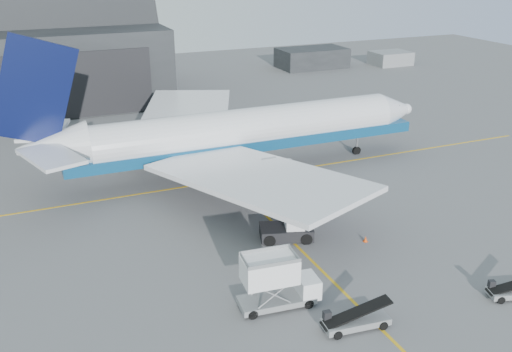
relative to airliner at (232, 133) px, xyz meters
name	(u,v)px	position (x,y,z in m)	size (l,w,h in m)	color
ground	(319,268)	(-1.02, -21.76, -4.66)	(200.00, 200.00, 0.00)	#565659
taxi_lines	(256,206)	(-1.02, -9.09, -4.65)	(80.00, 42.12, 0.02)	gold
distant_bldg_a	(312,67)	(36.98, 50.24, -4.66)	(14.00, 8.00, 4.00)	black
distant_bldg_b	(390,65)	(53.98, 46.24, -4.66)	(8.00, 6.00, 2.80)	gray
airliner	(232,133)	(0.00, 0.00, 0.00)	(47.46, 46.02, 16.65)	white
catering_truck	(276,282)	(-6.31, -25.02, -2.69)	(5.83, 2.62, 3.90)	gray
pushback_tug	(288,230)	(-1.12, -16.29, -3.88)	(5.04, 3.80, 2.08)	black
belt_loader_a	(355,320)	(-2.54, -29.30, -4.09)	(4.88, 2.06, 1.83)	gray
traffic_cone	(365,239)	(4.74, -19.46, -4.42)	(0.34, 0.34, 0.50)	#E04107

